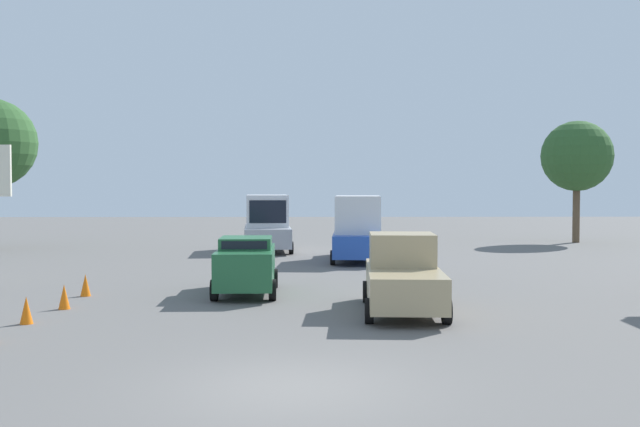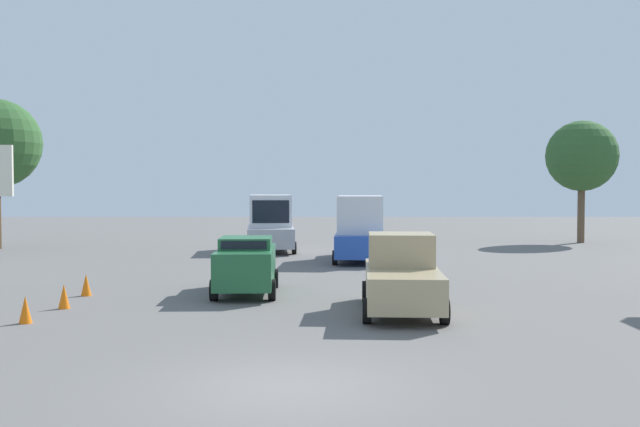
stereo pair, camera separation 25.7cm
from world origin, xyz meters
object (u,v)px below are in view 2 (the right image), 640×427
box_truck_blue_oncoming_deep (360,229)px  tree_horizon_left (582,156)px  box_truck_silver_withflow_deep (270,223)px  overhead_signal_span (276,56)px  sedan_green_withflow_mid (246,264)px  traffic_cone_second (25,310)px  traffic_cone_fourth (86,285)px  traffic_cone_third (64,296)px  pickup_truck_tan_crossing_near (402,276)px

box_truck_blue_oncoming_deep → tree_horizon_left: (-14.23, -10.68, 3.82)m
box_truck_silver_withflow_deep → overhead_signal_span: bearing=94.0°
box_truck_blue_oncoming_deep → tree_horizon_left: tree_horizon_left is taller
overhead_signal_span → sedan_green_withflow_mid: bearing=-82.0°
box_truck_silver_withflow_deep → tree_horizon_left: size_ratio=0.85×
sedan_green_withflow_mid → overhead_signal_span: bearing=98.0°
traffic_cone_second → traffic_cone_fourth: same height
overhead_signal_span → tree_horizon_left: (-16.87, -32.41, -0.16)m
traffic_cone_fourth → tree_horizon_left: 32.10m
box_truck_blue_oncoming_deep → traffic_cone_third: size_ratio=8.97×
tree_horizon_left → pickup_truck_tan_crossing_near: bearing=60.1°
overhead_signal_span → box_truck_blue_oncoming_deep: bearing=-96.9°
overhead_signal_span → box_truck_blue_oncoming_deep: size_ratio=3.18×
traffic_cone_second → traffic_cone_third: same height
overhead_signal_span → sedan_green_withflow_mid: (1.62, -11.49, -4.51)m
box_truck_blue_oncoming_deep → pickup_truck_tan_crossing_near: box_truck_blue_oncoming_deep is taller
overhead_signal_span → box_truck_silver_withflow_deep: overhead_signal_span is taller
box_truck_blue_oncoming_deep → sedan_green_withflow_mid: bearing=67.4°
overhead_signal_span → tree_horizon_left: 36.54m
sedan_green_withflow_mid → box_truck_silver_withflow_deep: box_truck_silver_withflow_deep is taller
sedan_green_withflow_mid → box_truck_blue_oncoming_deep: size_ratio=0.68×
tree_horizon_left → box_truck_silver_withflow_deep: bearing=15.8°
overhead_signal_span → traffic_cone_third: (6.47, -8.72, -5.12)m
overhead_signal_span → traffic_cone_second: bearing=-44.5°
box_truck_blue_oncoming_deep → traffic_cone_second: bearing=58.5°
box_truck_blue_oncoming_deep → traffic_cone_second: box_truck_blue_oncoming_deep is taller
box_truck_silver_withflow_deep → pickup_truck_tan_crossing_near: 19.51m
sedan_green_withflow_mid → pickup_truck_tan_crossing_near: 5.64m
traffic_cone_fourth → tree_horizon_left: size_ratio=0.09×
box_truck_blue_oncoming_deep → traffic_cone_fourth: 14.15m
overhead_signal_span → traffic_cone_third: size_ratio=28.55×
traffic_cone_second → tree_horizon_left: 35.31m
traffic_cone_second → tree_horizon_left: tree_horizon_left is taller
sedan_green_withflow_mid → box_truck_silver_withflow_deep: (0.25, -15.61, 0.52)m
box_truck_blue_oncoming_deep → traffic_cone_third: box_truck_blue_oncoming_deep is taller
overhead_signal_span → sedan_green_withflow_mid: overhead_signal_span is taller
box_truck_blue_oncoming_deep → pickup_truck_tan_crossing_near: (-0.32, 13.52, -0.50)m
sedan_green_withflow_mid → pickup_truck_tan_crossing_near: size_ratio=0.83×
traffic_cone_second → traffic_cone_third: bearing=-95.3°
sedan_green_withflow_mid → box_truck_blue_oncoming_deep: bearing=-112.6°
overhead_signal_span → sedan_green_withflow_mid: size_ratio=4.67×
overhead_signal_span → box_truck_silver_withflow_deep: (1.87, -27.10, -3.99)m
sedan_green_withflow_mid → traffic_cone_fourth: (4.99, 0.40, -0.60)m
traffic_cone_fourth → box_truck_silver_withflow_deep: bearing=-106.5°
box_truck_blue_oncoming_deep → traffic_cone_third: (9.11, 13.01, -1.13)m
overhead_signal_span → pickup_truck_tan_crossing_near: (-2.96, -8.21, -4.49)m
sedan_green_withflow_mid → tree_horizon_left: 28.26m
pickup_truck_tan_crossing_near → traffic_cone_second: bearing=9.7°
box_truck_blue_oncoming_deep → pickup_truck_tan_crossing_near: 13.53m
sedan_green_withflow_mid → traffic_cone_fourth: bearing=4.6°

